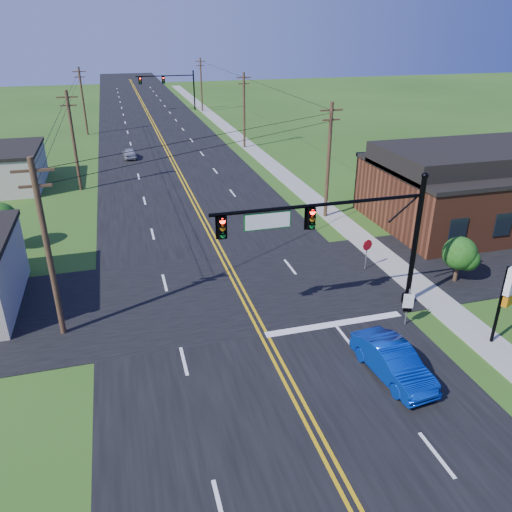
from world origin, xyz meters
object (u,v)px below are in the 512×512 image
object	(u,v)px
stop_sign	(367,248)
signal_mast_main	(339,232)
route_sign	(408,304)
signal_mast_far	(169,84)
blue_car	(393,362)

from	to	relation	value
stop_sign	signal_mast_main	bearing A→B (deg)	-146.14
signal_mast_main	route_sign	bearing A→B (deg)	-32.54
signal_mast_far	stop_sign	world-z (taller)	signal_mast_far
signal_mast_far	route_sign	size ratio (longest dim) A/B	5.18
stop_sign	signal_mast_far	bearing A→B (deg)	80.54
blue_car	stop_sign	distance (m)	10.68
signal_mast_main	blue_car	world-z (taller)	signal_mast_main
blue_car	route_sign	bearing A→B (deg)	45.44
route_sign	stop_sign	size ratio (longest dim) A/B	1.03
signal_mast_main	route_sign	distance (m)	5.14
route_sign	signal_mast_main	bearing A→B (deg)	168.91
signal_mast_far	stop_sign	size ratio (longest dim) A/B	5.34
blue_car	route_sign	size ratio (longest dim) A/B	2.17
signal_mast_main	signal_mast_far	distance (m)	72.00
blue_car	signal_mast_far	bearing A→B (deg)	84.24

